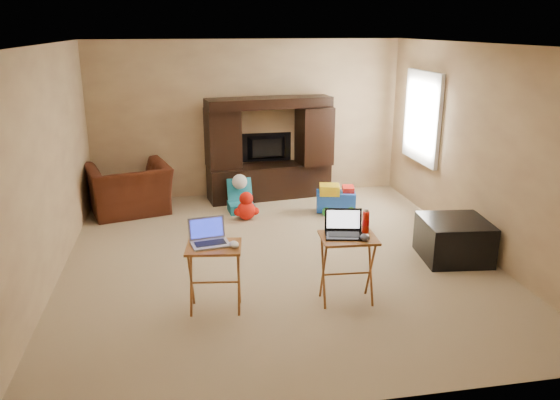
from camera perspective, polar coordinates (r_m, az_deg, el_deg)
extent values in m
plane|color=tan|center=(6.67, -0.31, -6.05)|extent=(5.50, 5.50, 0.00)
plane|color=silver|center=(6.11, -0.35, 15.97)|extent=(5.50, 5.50, 0.00)
plane|color=tan|center=(8.94, -3.42, 8.43)|extent=(5.00, 0.00, 5.00)
plane|color=tan|center=(3.72, 7.07, -5.15)|extent=(5.00, 0.00, 5.00)
plane|color=tan|center=(6.35, -23.19, 3.19)|extent=(0.00, 5.50, 5.50)
plane|color=tan|center=(7.13, 19.96, 5.02)|extent=(0.00, 5.50, 5.50)
plane|color=white|center=(8.44, 14.75, 8.37)|extent=(0.00, 1.20, 1.20)
cube|color=white|center=(8.44, 14.63, 8.37)|extent=(0.06, 1.14, 1.34)
cube|color=black|center=(8.79, -1.14, 5.40)|extent=(2.04, 0.76, 1.63)
imported|color=black|center=(8.99, -1.33, 5.45)|extent=(0.83, 0.14, 0.48)
imported|color=#40190D|center=(8.43, -15.46, 1.10)|extent=(1.36, 1.26, 0.74)
cube|color=black|center=(6.89, 17.72, -3.94)|extent=(0.84, 0.84, 0.49)
cube|color=#9C6225|center=(5.41, -6.81, -8.11)|extent=(0.58, 0.49, 0.68)
cube|color=brown|center=(5.56, 7.02, -7.21)|extent=(0.57, 0.47, 0.71)
cube|color=#A6A6AA|center=(5.25, -7.34, -3.46)|extent=(0.40, 0.35, 0.24)
cube|color=black|center=(5.39, 6.74, -2.58)|extent=(0.43, 0.37, 0.24)
ellipsoid|color=silver|center=(5.21, -4.81, -4.65)|extent=(0.11, 0.15, 0.06)
ellipsoid|color=#3D3C41|center=(5.35, 8.89, -3.87)|extent=(0.12, 0.16, 0.06)
cylinder|color=red|center=(5.52, 8.94, -2.30)|extent=(0.07, 0.07, 0.22)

